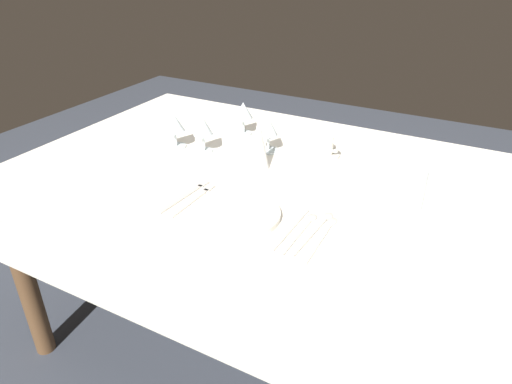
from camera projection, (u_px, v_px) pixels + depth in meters
The scene contains 17 objects.
ground_plane at pixel (280, 344), 1.81m from camera, with size 6.00×6.00×0.00m, color #383D47.
dining_table at pixel (285, 201), 1.49m from camera, with size 1.80×1.11×0.74m.
dinner_plate at pixel (235, 214), 1.25m from camera, with size 0.25×0.25×0.02m, color white.
fork_outer at pixel (195, 199), 1.34m from camera, with size 0.02×0.21×0.00m.
fork_inner at pixel (187, 195), 1.36m from camera, with size 0.03×0.22×0.00m.
dinner_knife at pixel (289, 230), 1.19m from camera, with size 0.02×0.22×0.00m.
spoon_soup at pixel (303, 228), 1.20m from camera, with size 0.03×0.21×0.01m.
spoon_dessert at pixel (317, 228), 1.20m from camera, with size 0.03×0.23×0.01m.
spoon_tea at pixel (324, 234), 1.18m from camera, with size 0.03×0.23×0.01m.
saucer_left at pixel (321, 155), 1.60m from camera, with size 0.13×0.13×0.01m, color white.
coffee_cup_left at pixel (322, 145), 1.58m from camera, with size 0.10×0.08×0.06m.
wine_glass_centre at pixel (174, 124), 1.63m from camera, with size 0.08×0.08×0.13m.
wine_glass_left at pixel (268, 129), 1.60m from camera, with size 0.07×0.07×0.13m.
wine_glass_right at pixel (203, 128), 1.59m from camera, with size 0.07×0.07×0.13m.
wine_glass_far at pixel (243, 112), 1.74m from camera, with size 0.07×0.07×0.13m.
drink_tumbler at pixel (413, 190), 1.28m from camera, with size 0.07×0.07×0.12m.
napkin_folded at pixel (258, 143), 1.48m from camera, with size 0.07×0.07×0.18m, color white.
Camera 1 is at (0.53, -1.19, 1.41)m, focal length 32.21 mm.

